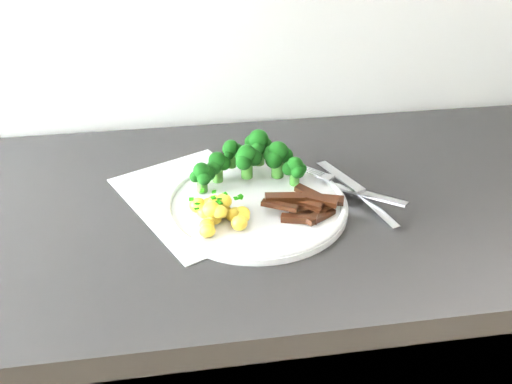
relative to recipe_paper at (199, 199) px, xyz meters
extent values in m
cube|color=black|center=(0.16, -0.02, -0.44)|extent=(2.34, 0.59, 0.88)
cube|color=silver|center=(0.00, 0.00, 0.00)|extent=(0.30, 0.33, 0.00)
cube|color=slate|center=(0.04, 0.08, 0.00)|extent=(0.12, 0.06, 0.00)
cube|color=slate|center=(0.03, 0.06, 0.00)|extent=(0.11, 0.06, 0.00)
cube|color=slate|center=(0.02, 0.04, 0.00)|extent=(0.11, 0.05, 0.00)
cube|color=slate|center=(0.01, 0.02, 0.00)|extent=(0.11, 0.05, 0.00)
cube|color=slate|center=(0.00, 0.00, 0.00)|extent=(0.10, 0.05, 0.00)
cube|color=slate|center=(-0.01, -0.02, 0.00)|extent=(0.10, 0.05, 0.00)
cylinder|color=white|center=(0.09, -0.04, 0.00)|extent=(0.28, 0.28, 0.01)
torus|color=white|center=(0.09, -0.04, 0.01)|extent=(0.28, 0.28, 0.01)
cylinder|color=#316B1F|center=(0.08, 0.02, 0.03)|extent=(0.02, 0.02, 0.03)
sphere|color=black|center=(0.09, 0.02, 0.05)|extent=(0.03, 0.03, 0.03)
sphere|color=black|center=(0.07, 0.03, 0.05)|extent=(0.02, 0.02, 0.02)
sphere|color=black|center=(0.07, 0.01, 0.05)|extent=(0.03, 0.03, 0.03)
sphere|color=black|center=(0.08, 0.02, 0.06)|extent=(0.03, 0.03, 0.03)
cylinder|color=#316B1F|center=(0.13, 0.04, 0.02)|extent=(0.02, 0.02, 0.03)
sphere|color=black|center=(0.15, 0.04, 0.05)|extent=(0.03, 0.03, 0.03)
sphere|color=black|center=(0.13, 0.05, 0.05)|extent=(0.03, 0.03, 0.03)
sphere|color=black|center=(0.13, 0.03, 0.05)|extent=(0.03, 0.03, 0.03)
sphere|color=black|center=(0.13, 0.04, 0.06)|extent=(0.03, 0.03, 0.03)
cylinder|color=#316B1F|center=(0.03, 0.04, 0.02)|extent=(0.02, 0.02, 0.02)
sphere|color=black|center=(0.04, 0.04, 0.04)|extent=(0.02, 0.02, 0.02)
sphere|color=black|center=(0.03, 0.05, 0.04)|extent=(0.02, 0.02, 0.02)
sphere|color=black|center=(0.03, 0.03, 0.04)|extent=(0.02, 0.02, 0.02)
sphere|color=black|center=(0.03, 0.04, 0.05)|extent=(0.03, 0.03, 0.03)
cylinder|color=#316B1F|center=(0.11, 0.07, 0.03)|extent=(0.02, 0.02, 0.03)
sphere|color=black|center=(0.12, 0.07, 0.05)|extent=(0.02, 0.02, 0.02)
sphere|color=black|center=(0.10, 0.07, 0.06)|extent=(0.03, 0.03, 0.03)
sphere|color=black|center=(0.10, 0.05, 0.05)|extent=(0.02, 0.02, 0.02)
sphere|color=black|center=(0.11, 0.07, 0.07)|extent=(0.03, 0.03, 0.03)
cylinder|color=#316B1F|center=(0.06, 0.06, 0.03)|extent=(0.02, 0.02, 0.02)
sphere|color=black|center=(0.07, 0.06, 0.05)|extent=(0.02, 0.02, 0.02)
sphere|color=black|center=(0.06, 0.07, 0.05)|extent=(0.02, 0.02, 0.02)
sphere|color=black|center=(0.06, 0.05, 0.05)|extent=(0.02, 0.02, 0.02)
sphere|color=black|center=(0.06, 0.06, 0.06)|extent=(0.03, 0.03, 0.03)
cylinder|color=#316B1F|center=(0.16, 0.01, 0.02)|extent=(0.02, 0.02, 0.02)
sphere|color=black|center=(0.17, 0.01, 0.04)|extent=(0.02, 0.02, 0.02)
sphere|color=black|center=(0.16, 0.02, 0.04)|extent=(0.02, 0.02, 0.02)
sphere|color=black|center=(0.15, 0.01, 0.04)|extent=(0.02, 0.02, 0.02)
sphere|color=black|center=(0.16, 0.00, 0.04)|extent=(0.02, 0.02, 0.02)
sphere|color=black|center=(0.16, 0.01, 0.05)|extent=(0.03, 0.03, 0.03)
cylinder|color=#316B1F|center=(0.01, 0.01, 0.02)|extent=(0.02, 0.02, 0.02)
sphere|color=black|center=(0.02, 0.01, 0.04)|extent=(0.02, 0.02, 0.02)
sphere|color=black|center=(0.01, 0.02, 0.04)|extent=(0.02, 0.02, 0.02)
sphere|color=black|center=(0.00, 0.01, 0.04)|extent=(0.02, 0.02, 0.02)
sphere|color=black|center=(0.01, 0.00, 0.04)|extent=(0.02, 0.02, 0.02)
sphere|color=black|center=(0.01, 0.01, 0.05)|extent=(0.03, 0.03, 0.03)
ellipsoid|color=yellow|center=(0.05, -0.10, 0.02)|extent=(0.02, 0.02, 0.02)
ellipsoid|color=yellow|center=(0.01, -0.06, 0.02)|extent=(0.02, 0.02, 0.02)
ellipsoid|color=yellow|center=(0.01, -0.11, 0.02)|extent=(0.02, 0.02, 0.02)
ellipsoid|color=yellow|center=(0.01, -0.06, 0.02)|extent=(0.02, 0.02, 0.02)
ellipsoid|color=yellow|center=(0.01, -0.04, 0.02)|extent=(0.02, 0.02, 0.02)
ellipsoid|color=yellow|center=(0.02, -0.08, 0.02)|extent=(0.02, 0.02, 0.02)
ellipsoid|color=yellow|center=(0.02, -0.07, 0.02)|extent=(0.02, 0.02, 0.02)
ellipsoid|color=yellow|center=(0.04, -0.07, 0.02)|extent=(0.02, 0.02, 0.02)
ellipsoid|color=yellow|center=(0.05, -0.07, 0.02)|extent=(0.02, 0.02, 0.02)
ellipsoid|color=yellow|center=(0.06, -0.09, 0.02)|extent=(0.02, 0.02, 0.02)
ellipsoid|color=yellow|center=(0.01, -0.08, 0.03)|extent=(0.02, 0.02, 0.02)
ellipsoid|color=yellow|center=(0.01, -0.09, 0.04)|extent=(0.03, 0.02, 0.02)
ellipsoid|color=yellow|center=(0.01, -0.10, 0.02)|extent=(0.02, 0.02, 0.02)
ellipsoid|color=yellow|center=(0.02, -0.07, 0.03)|extent=(0.02, 0.02, 0.02)
ellipsoid|color=yellow|center=(0.00, -0.05, 0.02)|extent=(0.03, 0.02, 0.02)
ellipsoid|color=yellow|center=(0.06, -0.08, 0.02)|extent=(0.02, 0.02, 0.02)
ellipsoid|color=yellow|center=(0.05, -0.08, 0.02)|extent=(0.02, 0.02, 0.02)
ellipsoid|color=yellow|center=(0.01, -0.05, 0.02)|extent=(0.02, 0.02, 0.02)
ellipsoid|color=yellow|center=(0.03, -0.09, 0.03)|extent=(0.02, 0.02, 0.02)
ellipsoid|color=yellow|center=(0.02, -0.04, 0.02)|extent=(0.02, 0.02, 0.02)
ellipsoid|color=yellow|center=(0.03, -0.07, 0.03)|extent=(0.03, 0.03, 0.02)
cube|color=#0F6203|center=(0.00, -0.07, 0.04)|extent=(0.01, 0.01, 0.00)
cube|color=#0F6203|center=(0.05, -0.08, 0.04)|extent=(0.01, 0.01, 0.00)
cube|color=#0F6203|center=(0.06, -0.07, 0.04)|extent=(0.01, 0.01, 0.00)
cube|color=#0F6203|center=(0.02, -0.06, 0.05)|extent=(0.01, 0.01, 0.00)
cube|color=#0F6203|center=(-0.01, -0.07, 0.04)|extent=(0.01, 0.01, 0.00)
cube|color=#0F6203|center=(0.04, -0.06, 0.04)|extent=(0.01, 0.01, 0.00)
cube|color=#0F6203|center=(0.03, -0.07, 0.04)|extent=(0.01, 0.01, 0.00)
cube|color=#0F6203|center=(-0.01, -0.10, 0.05)|extent=(0.01, 0.01, 0.00)
cube|color=#0F6203|center=(0.06, -0.07, 0.04)|extent=(0.01, 0.01, 0.00)
cube|color=#0F6203|center=(0.03, -0.08, 0.04)|extent=(0.01, 0.01, 0.00)
cube|color=#0F6203|center=(0.02, -0.08, 0.04)|extent=(0.01, 0.01, 0.00)
cube|color=#0F6203|center=(0.00, -0.04, 0.04)|extent=(0.01, 0.01, 0.00)
cube|color=#0F6203|center=(0.03, -0.08, 0.04)|extent=(0.01, 0.01, 0.00)
cube|color=#0F6203|center=(0.02, -0.07, 0.05)|extent=(0.01, 0.01, 0.00)
cube|color=black|center=(0.15, -0.07, 0.01)|extent=(0.06, 0.06, 0.02)
cube|color=black|center=(0.17, -0.06, 0.01)|extent=(0.05, 0.06, 0.01)
cube|color=black|center=(0.16, -0.07, 0.01)|extent=(0.05, 0.03, 0.01)
cube|color=black|center=(0.17, -0.10, 0.01)|extent=(0.06, 0.04, 0.01)
cube|color=black|center=(0.14, -0.10, 0.01)|extent=(0.05, 0.03, 0.01)
cube|color=black|center=(0.14, -0.05, 0.01)|extent=(0.06, 0.04, 0.01)
cube|color=black|center=(0.16, -0.07, 0.01)|extent=(0.05, 0.02, 0.01)
cube|color=black|center=(0.19, -0.07, 0.02)|extent=(0.06, 0.04, 0.01)
cube|color=black|center=(0.12, -0.08, 0.02)|extent=(0.06, 0.04, 0.01)
cube|color=black|center=(0.16, -0.07, 0.02)|extent=(0.06, 0.05, 0.01)
cube|color=black|center=(0.17, -0.04, 0.02)|extent=(0.05, 0.05, 0.01)
cube|color=black|center=(0.18, -0.07, 0.03)|extent=(0.05, 0.04, 0.01)
cube|color=black|center=(0.13, -0.06, 0.03)|extent=(0.06, 0.02, 0.01)
cube|color=#BABABF|center=(0.26, -0.05, 0.02)|extent=(0.10, 0.10, 0.02)
cube|color=#BABABF|center=(0.21, 0.01, 0.02)|extent=(0.03, 0.03, 0.01)
cylinder|color=#BABABF|center=(0.19, 0.03, 0.02)|extent=(0.03, 0.03, 0.00)
cylinder|color=#BABABF|center=(0.19, 0.03, 0.02)|extent=(0.03, 0.03, 0.00)
cylinder|color=#BABABF|center=(0.19, 0.02, 0.02)|extent=(0.03, 0.03, 0.00)
cylinder|color=#BABABF|center=(0.18, 0.02, 0.02)|extent=(0.03, 0.03, 0.00)
cube|color=#BABABF|center=(0.23, 0.01, 0.01)|extent=(0.05, 0.12, 0.01)
cube|color=#BABABF|center=(0.26, -0.08, 0.00)|extent=(0.04, 0.10, 0.02)
camera|label=1|loc=(-0.03, -0.77, 0.49)|focal=40.19mm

